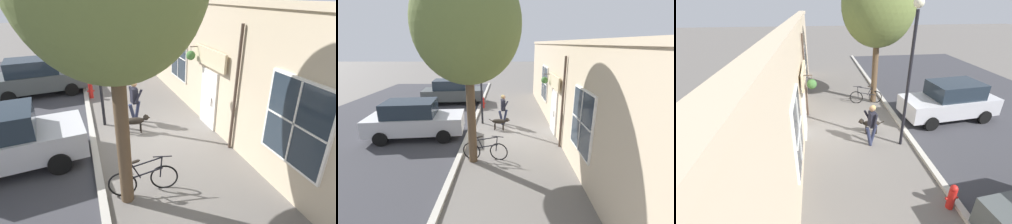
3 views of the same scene
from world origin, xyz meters
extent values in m
plane|color=#66605B|center=(0.00, 0.00, 0.00)|extent=(90.00, 90.00, 0.00)
cube|color=#B2ADA3|center=(2.00, 0.00, 0.06)|extent=(0.20, 28.00, 0.12)
cube|color=#C6B293|center=(-2.35, 0.00, 2.12)|extent=(0.30, 18.00, 4.23)
cube|color=#C6B293|center=(-2.35, 0.00, 4.31)|extent=(0.42, 18.00, 0.16)
cube|color=white|center=(-2.18, -0.16, 1.05)|extent=(0.10, 1.10, 2.10)
cube|color=#232D38|center=(-2.15, -0.16, 1.00)|extent=(0.03, 0.90, 1.90)
cylinder|color=#47382D|center=(-2.09, 0.19, 1.05)|extent=(0.03, 0.03, 0.30)
cube|color=beige|center=(-2.08, -0.16, 2.55)|extent=(0.08, 2.20, 0.60)
cylinder|color=#47382D|center=(-2.12, 1.54, 1.90)|extent=(0.09, 0.09, 3.81)
cylinder|color=#47382D|center=(-1.96, -1.02, 2.78)|extent=(0.44, 0.04, 0.04)
cylinder|color=#47382D|center=(-1.78, -1.02, 2.60)|extent=(0.01, 0.01, 0.34)
cone|color=#2D2823|center=(-1.78, -1.02, 2.38)|extent=(0.32, 0.32, 0.18)
sphere|color=#3D6B33|center=(-1.78, -1.02, 2.47)|extent=(0.34, 0.34, 0.34)
cube|color=white|center=(-2.18, -3.20, 1.95)|extent=(0.08, 1.82, 2.02)
cube|color=#232D38|center=(-2.15, -3.20, 1.95)|extent=(0.03, 1.70, 1.90)
cube|color=white|center=(-2.13, -3.20, 1.95)|extent=(0.04, 0.04, 1.90)
cube|color=white|center=(-2.13, -3.20, 1.95)|extent=(0.04, 1.70, 0.04)
cube|color=white|center=(-2.18, 3.82, 1.95)|extent=(0.08, 1.82, 2.02)
cube|color=#232D38|center=(-2.15, 3.82, 1.95)|extent=(0.03, 1.70, 1.90)
cube|color=white|center=(-2.13, 3.82, 1.95)|extent=(0.04, 0.04, 1.90)
cube|color=white|center=(-2.13, 3.82, 1.95)|extent=(0.04, 1.70, 0.04)
cylinder|color=#282D47|center=(0.24, -1.34, 0.40)|extent=(0.31, 0.16, 0.81)
cylinder|color=#282D47|center=(0.45, -1.16, 0.40)|extent=(0.31, 0.16, 0.81)
cube|color=black|center=(0.34, -1.25, 1.09)|extent=(0.26, 0.36, 0.58)
sphere|color=#936B4C|center=(0.32, -1.25, 1.53)|extent=(0.22, 0.22, 0.22)
sphere|color=tan|center=(0.35, -1.25, 1.55)|extent=(0.21, 0.21, 0.21)
cylinder|color=black|center=(0.41, -1.47, 1.10)|extent=(0.17, 0.10, 0.57)
cylinder|color=black|center=(0.22, -1.03, 1.12)|extent=(0.34, 0.12, 0.52)
ellipsoid|color=black|center=(0.54, -0.44, 0.45)|extent=(0.74, 0.35, 0.24)
cylinder|color=black|center=(0.32, -0.49, 0.17)|extent=(0.06, 0.06, 0.34)
cylinder|color=black|center=(0.34, -0.33, 0.17)|extent=(0.06, 0.06, 0.34)
cylinder|color=black|center=(0.75, -0.54, 0.17)|extent=(0.06, 0.06, 0.34)
cylinder|color=black|center=(0.77, -0.38, 0.17)|extent=(0.06, 0.06, 0.34)
sphere|color=black|center=(0.13, -0.39, 0.55)|extent=(0.20, 0.20, 0.20)
cone|color=black|center=(0.02, -0.38, 0.53)|extent=(0.11, 0.10, 0.09)
cone|color=black|center=(0.13, -0.44, 0.64)|extent=(0.06, 0.06, 0.07)
cone|color=black|center=(0.15, -0.34, 0.64)|extent=(0.06, 0.06, 0.07)
cylinder|color=black|center=(0.98, -0.49, 0.50)|extent=(0.21, 0.06, 0.14)
cylinder|color=brown|center=(1.42, 2.78, 1.81)|extent=(0.30, 0.30, 3.62)
sphere|color=olive|center=(1.35, 2.70, 4.23)|extent=(1.92, 1.92, 1.92)
torus|color=black|center=(0.46, 2.68, 0.33)|extent=(0.69, 0.21, 0.70)
torus|color=black|center=(1.50, 2.63, 0.33)|extent=(0.69, 0.21, 0.70)
cylinder|color=black|center=(0.98, 2.65, 0.53)|extent=(0.98, 0.09, 0.23)
cylinder|color=black|center=(1.16, 2.65, 0.67)|extent=(0.24, 0.05, 0.47)
cylinder|color=black|center=(0.93, 2.66, 0.85)|extent=(0.82, 0.08, 0.19)
cylinder|color=black|center=(0.54, 2.68, 0.65)|extent=(0.09, 0.04, 0.58)
cylinder|color=black|center=(0.50, 2.68, 0.95)|extent=(0.45, 0.14, 0.03)
ellipsoid|color=black|center=(1.16, 2.65, 0.93)|extent=(0.25, 0.11, 0.10)
cube|color=#474C4C|center=(4.03, -5.77, 0.69)|extent=(4.46, 2.20, 0.76)
cube|color=#1E2833|center=(4.24, -5.75, 1.41)|extent=(2.39, 1.77, 0.68)
cylinder|color=black|center=(2.79, -6.79, 0.31)|extent=(0.64, 0.24, 0.62)
cylinder|color=black|center=(2.61, -5.04, 0.31)|extent=(0.64, 0.24, 0.62)
cylinder|color=black|center=(5.45, -6.51, 0.31)|extent=(0.64, 0.24, 0.62)
cylinder|color=black|center=(5.26, -4.76, 0.31)|extent=(0.64, 0.24, 0.62)
cube|color=#B7B7BC|center=(4.38, 0.47, 0.69)|extent=(4.46, 2.20, 0.76)
cylinder|color=black|center=(3.15, -0.55, 0.31)|extent=(0.64, 0.24, 0.62)
cylinder|color=black|center=(2.96, 1.20, 0.31)|extent=(0.64, 0.24, 0.62)
cylinder|color=black|center=(1.49, -1.39, 2.40)|extent=(0.11, 0.11, 4.79)
cylinder|color=red|center=(1.76, -4.45, 0.31)|extent=(0.20, 0.20, 0.62)
sphere|color=red|center=(1.76, -4.45, 0.67)|extent=(0.20, 0.20, 0.20)
cylinder|color=red|center=(1.88, -4.45, 0.34)|extent=(0.10, 0.07, 0.07)
cylinder|color=red|center=(1.64, -4.45, 0.34)|extent=(0.10, 0.07, 0.07)
camera|label=1|loc=(2.09, 7.73, 4.53)|focal=28.00mm
camera|label=2|loc=(0.19, 10.38, 4.28)|focal=24.00mm
camera|label=3|loc=(-1.60, -8.36, 5.01)|focal=24.00mm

